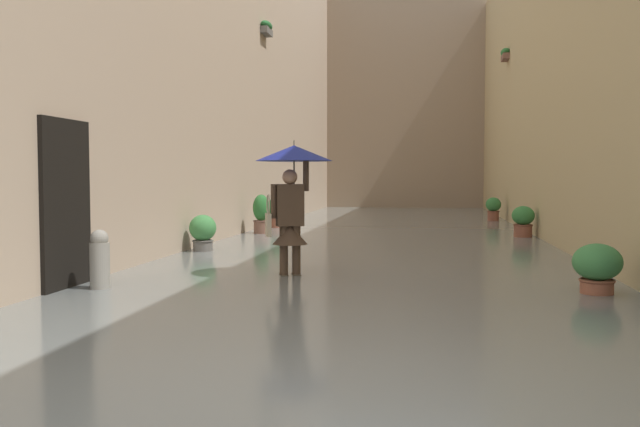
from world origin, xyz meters
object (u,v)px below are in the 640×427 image
at_px(potted_plant_near_left, 597,268).
at_px(mooring_bollard, 100,263).
at_px(person_wading, 292,181).
at_px(potted_plant_mid_right, 276,212).
at_px(potted_plant_far_left, 523,222).
at_px(potted_plant_far_right, 203,233).
at_px(potted_plant_near_right, 261,215).
at_px(potted_plant_mid_left, 493,209).

relative_size(potted_plant_near_left, mooring_bollard, 0.83).
bearing_deg(person_wading, potted_plant_mid_right, -75.83).
bearing_deg(potted_plant_mid_right, mooring_bollard, 90.28).
relative_size(potted_plant_far_left, mooring_bollard, 0.98).
height_order(person_wading, potted_plant_far_left, person_wading).
bearing_deg(potted_plant_far_right, person_wading, 129.28).
bearing_deg(potted_plant_mid_right, potted_plant_far_left, 162.93).
distance_m(potted_plant_near_left, potted_plant_far_right, 7.18).
xyz_separation_m(potted_plant_near_right, potted_plant_far_left, (-6.23, 0.01, -0.10)).
xyz_separation_m(potted_plant_near_left, potted_plant_mid_right, (6.08, -9.60, 0.12)).
height_order(potted_plant_mid_left, potted_plant_far_left, potted_plant_mid_left).
relative_size(potted_plant_mid_left, potted_plant_far_left, 1.03).
bearing_deg(potted_plant_mid_left, potted_plant_far_right, 57.10).
xyz_separation_m(potted_plant_mid_right, potted_plant_far_right, (0.07, 5.91, -0.09)).
xyz_separation_m(potted_plant_far_right, mooring_bollard, (-0.12, 4.28, -0.02)).
height_order(potted_plant_near_left, potted_plant_far_right, potted_plant_far_right).
height_order(potted_plant_near_right, potted_plant_near_left, potted_plant_near_right).
xyz_separation_m(potted_plant_mid_left, potted_plant_far_right, (6.26, 9.68, -0.04)).
bearing_deg(potted_plant_near_left, person_wading, -13.31).
relative_size(person_wading, potted_plant_near_left, 2.91).
distance_m(potted_plant_far_left, potted_plant_far_right, 7.51).
bearing_deg(potted_plant_mid_left, potted_plant_mid_right, 31.40).
distance_m(potted_plant_near_right, potted_plant_near_left, 9.75).
height_order(potted_plant_far_right, mooring_bollard, mooring_bollard).
xyz_separation_m(potted_plant_near_right, potted_plant_mid_left, (-6.12, -5.71, -0.07)).
bearing_deg(potted_plant_mid_left, potted_plant_near_right, 43.00).
bearing_deg(potted_plant_near_right, potted_plant_far_left, 179.94).
height_order(potted_plant_far_left, potted_plant_mid_right, potted_plant_mid_right).
height_order(potted_plant_near_left, potted_plant_mid_right, potted_plant_mid_right).
bearing_deg(potted_plant_near_left, potted_plant_near_right, -51.89).
relative_size(potted_plant_mid_right, potted_plant_far_right, 1.25).
height_order(potted_plant_mid_left, potted_plant_near_left, potted_plant_mid_left).
bearing_deg(potted_plant_mid_left, mooring_bollard, 66.27).
relative_size(potted_plant_near_right, potted_plant_mid_right, 1.09).
relative_size(person_wading, potted_plant_far_right, 2.59).
bearing_deg(potted_plant_far_right, potted_plant_near_left, 149.06).
bearing_deg(potted_plant_near_right, potted_plant_near_left, 128.11).
bearing_deg(potted_plant_far_right, potted_plant_far_left, -148.08).
relative_size(potted_plant_mid_left, potted_plant_mid_right, 0.87).
distance_m(person_wading, potted_plant_near_left, 4.13).
xyz_separation_m(potted_plant_mid_left, potted_plant_far_left, (-0.11, 5.71, -0.03)).
height_order(potted_plant_mid_left, mooring_bollard, potted_plant_mid_left).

